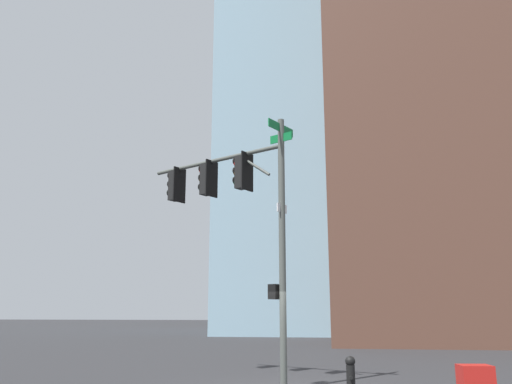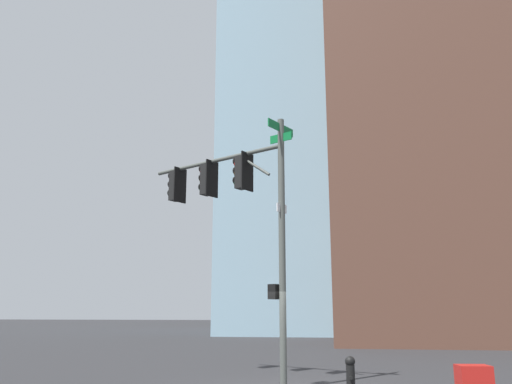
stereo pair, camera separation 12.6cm
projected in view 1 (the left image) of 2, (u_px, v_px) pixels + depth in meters
The scene contains 6 objects.
signal_pole_assembly at pixel (231, 199), 15.61m from camera, with size 3.07×4.82×7.40m.
fire_hydrant at pixel (351, 372), 13.16m from camera, with size 0.34×0.26×0.87m.
building_brick_nearside at pixel (406, 10), 45.14m from camera, with size 24.95×14.72×55.21m, color brown.
building_brick_midblock at pixel (414, 168), 65.58m from camera, with size 23.72×18.43×39.26m, color brown.
building_glass_tower at pixel (382, 38), 56.43m from camera, with size 22.90×32.25×61.93m, color #8CB2C6.
building_brick_farside at pixel (498, 149), 71.86m from camera, with size 18.91×19.35×47.68m, color brown.
Camera 1 is at (14.06, 1.00, 2.00)m, focal length 36.35 mm.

